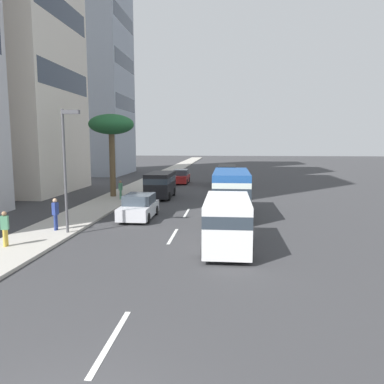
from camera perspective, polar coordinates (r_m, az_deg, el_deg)
name	(u,v)px	position (r m, az deg, el deg)	size (l,w,h in m)	color
ground_plane	(199,192)	(37.11, 1.03, -0.05)	(198.00, 198.00, 0.00)	#38383A
sidewalk_right	(131,191)	(38.25, -9.26, 0.19)	(162.00, 3.23, 0.15)	#B2ADA3
lane_stripe_near	(111,341)	(10.32, -12.14, -21.15)	(3.20, 0.16, 0.01)	silver
lane_stripe_mid	(173,236)	(20.01, -2.92, -6.69)	(3.20, 0.16, 0.01)	silver
lane_stripe_far	(187,213)	(26.40, -0.82, -3.17)	(3.20, 0.16, 0.01)	silver
van_lead	(227,174)	(43.50, 5.32, 2.77)	(5.38, 2.12, 2.27)	black
car_second	(139,207)	(24.64, -8.06, -2.28)	(4.27, 1.95, 1.57)	silver
van_third	(160,183)	(33.47, -4.80, 1.31)	(4.95, 2.18, 2.25)	black
van_fourth	(227,220)	(17.49, 5.38, -4.25)	(5.22, 2.16, 2.37)	white
car_fifth	(181,177)	(45.12, -1.65, 2.31)	(4.38, 1.79, 1.66)	#A51E1E
minibus_sixth	(231,191)	(25.38, 5.94, 0.12)	(6.92, 2.44, 3.02)	silver
pedestrian_near_lamp	(55,213)	(21.81, -20.00, -2.94)	(0.36, 0.28, 1.76)	navy
pedestrian_mid_block	(121,189)	(32.12, -10.78, 0.44)	(0.36, 0.28, 1.58)	#4C8C66
pedestrian_by_tree	(5,227)	(19.37, -26.50, -4.80)	(0.30, 0.37, 1.64)	gold
palm_tree	(111,126)	(33.90, -12.13, 9.71)	(3.90, 3.90, 7.19)	brown
street_lamp	(66,157)	(20.68, -18.50, 5.05)	(0.24, 0.97, 6.46)	#4C4C51
office_tower_far	(83,32)	(63.15, -16.15, 22.31)	(11.38, 12.52, 42.56)	#99A3B2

